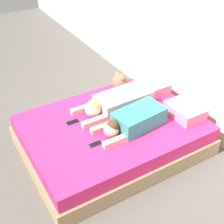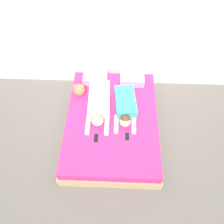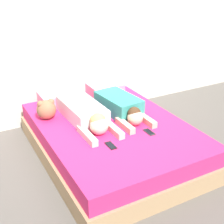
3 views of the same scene
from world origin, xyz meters
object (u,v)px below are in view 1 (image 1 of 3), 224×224
Objects in this scene: cell_phone_left at (73,122)px; person_left at (116,102)px; bed at (112,135)px; plush_toy at (120,82)px; pillow_head_right at (185,111)px; person_right at (133,121)px; pillow_head_left at (151,86)px; cell_phone_right at (95,144)px.

person_left is at bearing 89.25° from cell_phone_left.
bed is 0.84m from plush_toy.
pillow_head_right is at bearing 65.07° from cell_phone_left.
pillow_head_left is at bearing 129.33° from person_right.
person_right is (0.57, -0.69, 0.03)m from pillow_head_left.
cell_phone_left is 0.50m from cell_phone_right.
person_right is (0.45, -0.04, 0.01)m from person_left.
pillow_head_left is 3.01× the size of cell_phone_right.
person_right is 0.53m from cell_phone_right.
person_left is (0.12, -0.65, 0.02)m from pillow_head_left.
bed is 4.75× the size of pillow_head_right.
bed is 2.05× the size of person_left.
cell_phone_right is at bearing -44.72° from plush_toy.
person_left is 0.48m from plush_toy.
person_left reaches higher than cell_phone_left.
pillow_head_left is 3.01× the size of cell_phone_left.
plush_toy reaches higher than bed.
pillow_head_left reaches higher than cell_phone_right.
pillow_head_right reaches higher than bed.
pillow_head_right is (0.35, 0.85, 0.28)m from bed.
plush_toy is (-0.38, 0.29, 0.03)m from person_left.
cell_phone_right is at bearing -49.18° from person_left.
bed is at bearing 124.95° from cell_phone_right.
plush_toy is at bearing -159.47° from pillow_head_right.
pillow_head_right is 3.01× the size of cell_phone_right.
pillow_head_right is 1.02m from plush_toy.
person_right is (-0.13, -0.69, 0.03)m from pillow_head_right.
pillow_head_right is 1.90× the size of plush_toy.
pillow_head_right is 0.51× the size of person_right.
person_left reaches higher than bed.
bed is at bearing -112.30° from pillow_head_right.
bed is 0.50m from cell_phone_right.
pillow_head_right is 1.22m from cell_phone_right.
cell_phone_left is (-0.01, -0.61, -0.09)m from person_left.
bed is 0.96m from pillow_head_left.
plush_toy reaches higher than cell_phone_right.
pillow_head_left reaches higher than bed.
cell_phone_left is at bearing -114.93° from pillow_head_right.
person_left is (-0.23, 0.20, 0.30)m from bed.
pillow_head_right is at bearing 0.00° from pillow_head_left.
plush_toy is at bearing 158.03° from person_right.
plush_toy is at bearing -126.09° from pillow_head_left.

